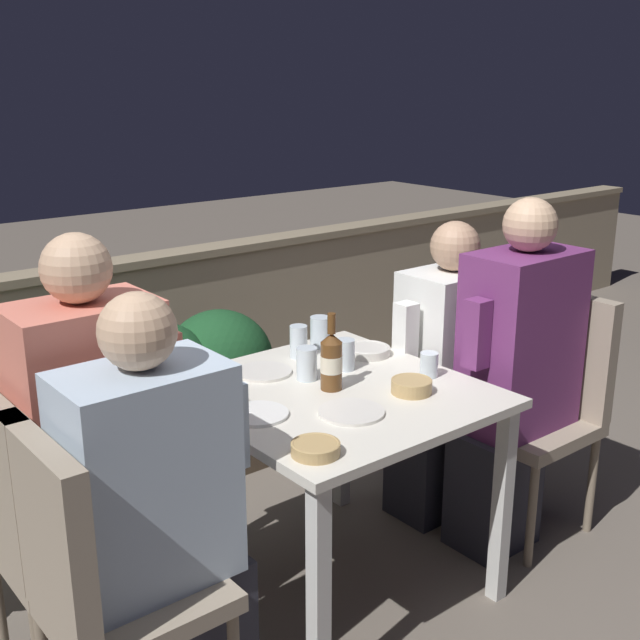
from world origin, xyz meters
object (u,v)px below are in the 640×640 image
Objects in this scene: chair_right_near at (545,390)px; person_white_polo at (443,371)px; person_blue_shirt at (163,519)px; person_coral_top at (104,456)px; chair_left_near at (89,569)px; person_purple_stripe at (513,377)px; chair_left_far at (38,513)px; chair_right_far at (477,370)px; beer_bottle at (330,361)px.

person_white_polo is (-0.23, 0.31, 0.05)m from chair_right_near.
person_coral_top is at bearing 90.72° from person_blue_shirt.
person_purple_stripe is at bearing 0.18° from chair_left_near.
chair_right_near is at bearing -52.97° from person_white_polo.
person_blue_shirt is 1.43m from person_purple_stripe.
chair_left_far is 1.60m from person_white_polo.
person_blue_shirt is at bearing -168.88° from chair_right_far.
chair_right_far is at bearing 60.84° from person_purple_stripe.
chair_left_far is 1.00× the size of chair_right_far.
person_white_polo is (1.40, 0.32, -0.02)m from person_blue_shirt.
person_coral_top is at bearing 179.19° from person_white_polo.
person_coral_top is 1.01× the size of person_purple_stripe.
chair_left_far is 3.62× the size of beer_bottle.
person_purple_stripe is at bearing -84.01° from person_white_polo.
chair_right_near is (1.63, 0.00, -0.06)m from person_blue_shirt.
person_white_polo reaches higher than beer_bottle.
person_purple_stripe is at bearing -11.41° from chair_left_far.
chair_left_near is 1.64m from person_purple_stripe.
chair_right_far is (-0.03, 0.31, 0.00)m from chair_right_near.
person_white_polo is at bearing -0.71° from chair_left_far.
chair_left_far is 0.70× the size of person_coral_top.
chair_left_far is at bearing 179.37° from chair_right_far.
chair_left_far is (-0.21, 0.33, -0.06)m from person_blue_shirt.
chair_left_near and chair_right_near have the same top height.
chair_left_near is 0.41m from person_coral_top.
person_purple_stripe is (1.64, -0.33, 0.10)m from chair_left_far.
beer_bottle is (0.92, -0.15, 0.28)m from chair_left_far.
beer_bottle is at bearing 11.61° from chair_left_near.
person_coral_top is 1.67m from chair_right_near.
person_coral_top is 1.47m from person_purple_stripe.
chair_left_near is 0.71× the size of person_purple_stripe.
person_white_polo reaches higher than chair_left_near.
chair_left_near and chair_right_far have the same top height.
person_blue_shirt is at bearing -179.80° from person_purple_stripe.
person_purple_stripe is 0.37m from chair_right_far.
beer_bottle is (0.72, 0.19, 0.22)m from person_blue_shirt.
person_white_polo reaches higher than chair_right_far.
person_coral_top is 1.40m from person_white_polo.
beer_bottle reaches higher than chair_right_near.
person_white_polo is at bearing 12.71° from person_blue_shirt.
chair_left_near is at bearing -180.00° from person_blue_shirt.
chair_right_far is (1.61, -0.02, -0.11)m from person_coral_top.
person_coral_top is 0.75m from beer_bottle.
person_white_polo is (1.40, -0.02, -0.07)m from person_coral_top.
chair_right_far is at bearing 9.89° from chair_left_near.
person_purple_stripe is at bearing -14.51° from beer_bottle.
person_purple_stripe reaches higher than beer_bottle.
chair_left_near is at bearing -179.82° from person_purple_stripe.
person_white_polo is at bearing 95.99° from person_purple_stripe.
person_white_polo is at bearing 10.47° from beer_bottle.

